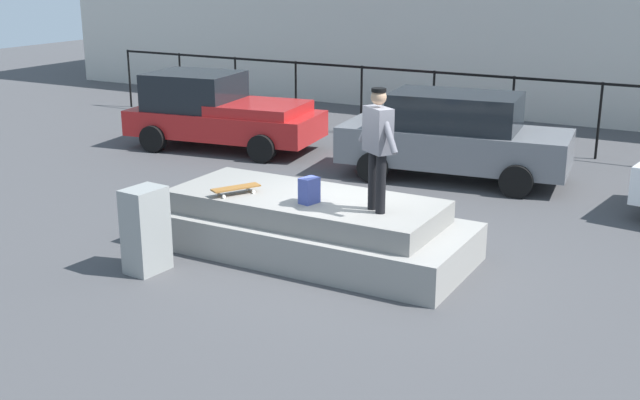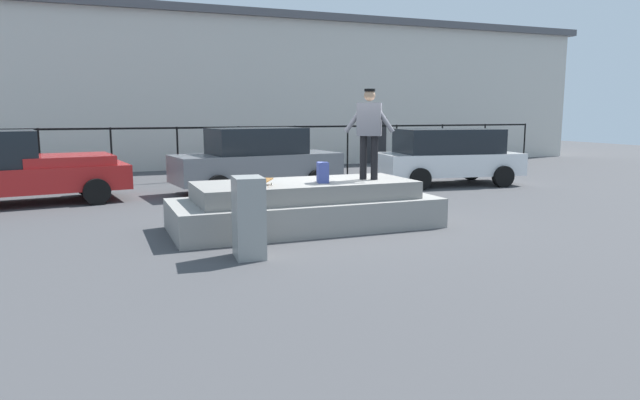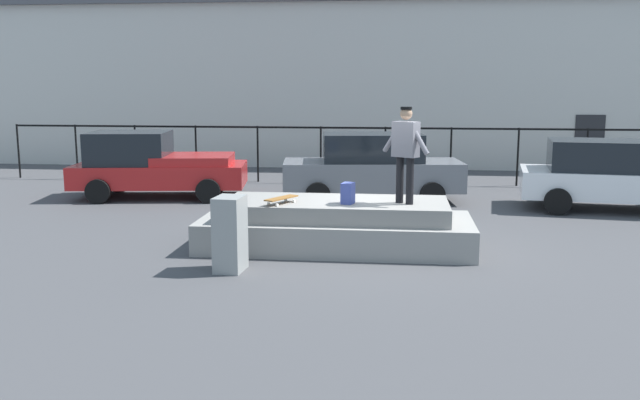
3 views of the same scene
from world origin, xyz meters
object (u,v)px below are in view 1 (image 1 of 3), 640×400
car_grey_sedan_mid (454,136)px  utility_box (146,230)px  backpack (309,190)px  skateboard (236,188)px  car_red_pickup_near (218,112)px  skateboarder (378,140)px

car_grey_sedan_mid → utility_box: size_ratio=3.85×
backpack → car_grey_sedan_mid: 5.54m
car_grey_sedan_mid → utility_box: car_grey_sedan_mid is taller
backpack → utility_box: 2.44m
skateboard → car_grey_sedan_mid: car_grey_sedan_mid is taller
car_red_pickup_near → utility_box: size_ratio=3.84×
backpack → car_red_pickup_near: car_red_pickup_near is taller
backpack → utility_box: size_ratio=0.31×
skateboarder → skateboard: 2.45m
skateboarder → car_red_pickup_near: (-6.73, 5.37, -1.05)m
skateboarder → backpack: 1.34m
backpack → skateboarder: bearing=110.6°
car_grey_sedan_mid → car_red_pickup_near: bearing=-179.7°
skateboard → backpack: bearing=7.4°
skateboard → car_grey_sedan_mid: size_ratio=0.16×
utility_box → backpack: bearing=44.3°
car_red_pickup_near → utility_box: bearing=-61.3°
skateboard → utility_box: 1.55m
skateboarder → car_grey_sedan_mid: skateboarder is taller
car_red_pickup_near → utility_box: car_red_pickup_near is taller
skateboard → car_grey_sedan_mid: 5.88m
skateboard → utility_box: utility_box is taller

